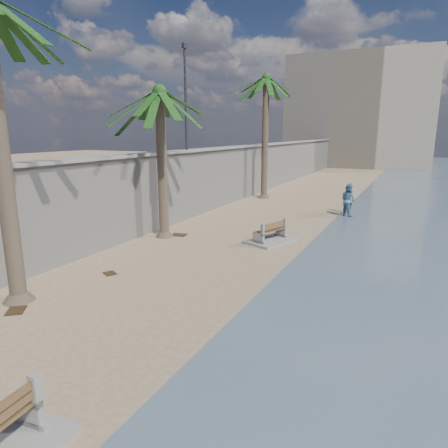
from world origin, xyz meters
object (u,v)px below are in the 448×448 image
(palm_mid, at_px, (160,93))
(bench_far, at_px, (270,233))
(palm_back, at_px, (266,80))
(person_a, at_px, (348,196))
(person_b, at_px, (348,198))

(palm_mid, bearing_deg, bench_far, 15.33)
(palm_back, relative_size, person_a, 4.56)
(palm_back, bearing_deg, palm_mid, -91.04)
(bench_far, xyz_separation_m, palm_mid, (-4.48, -1.23, 5.69))
(palm_back, bearing_deg, person_b, -30.49)
(bench_far, height_order, person_b, person_b)
(person_a, bearing_deg, bench_far, -72.59)
(bench_far, bearing_deg, person_b, 73.88)
(palm_mid, xyz_separation_m, person_a, (6.38, 8.88, -5.09))
(person_a, bearing_deg, person_b, -50.25)
(palm_back, xyz_separation_m, person_a, (6.16, -2.97, -6.86))
(palm_mid, bearing_deg, person_a, 54.33)
(person_a, relative_size, person_b, 0.99)
(bench_far, relative_size, person_a, 1.22)
(palm_back, bearing_deg, bench_far, -68.14)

